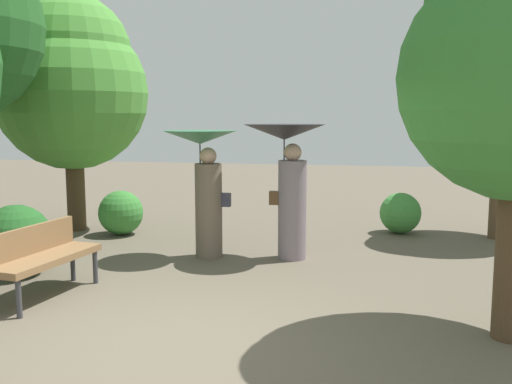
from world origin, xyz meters
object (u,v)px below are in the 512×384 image
at_px(tree_mid_left, 71,81).
at_px(tree_mid_right, 505,96).
at_px(person_left, 204,173).
at_px(park_bench, 41,254).
at_px(person_right, 288,167).

height_order(tree_mid_left, tree_mid_right, tree_mid_left).
relative_size(person_left, tree_mid_left, 0.44).
height_order(person_left, tree_mid_left, tree_mid_left).
bearing_deg(park_bench, tree_mid_left, 31.34).
height_order(person_right, park_bench, person_right).
height_order(person_left, tree_mid_right, tree_mid_right).
distance_m(park_bench, tree_mid_right, 7.67).
distance_m(tree_mid_left, tree_mid_right, 7.57).
distance_m(person_left, tree_mid_right, 5.25).
xyz_separation_m(person_right, tree_mid_left, (-4.16, 1.32, 1.36)).
height_order(person_right, tree_mid_right, tree_mid_right).
relative_size(person_right, tree_mid_left, 0.46).
distance_m(person_right, tree_mid_right, 4.12).
bearing_deg(tree_mid_left, park_bench, -66.29).
bearing_deg(tree_mid_right, park_bench, -142.42).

